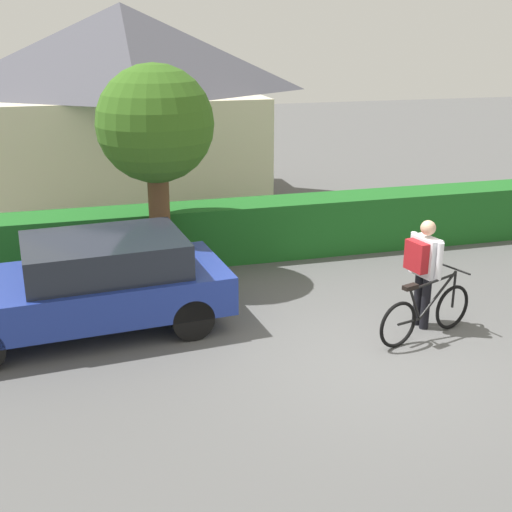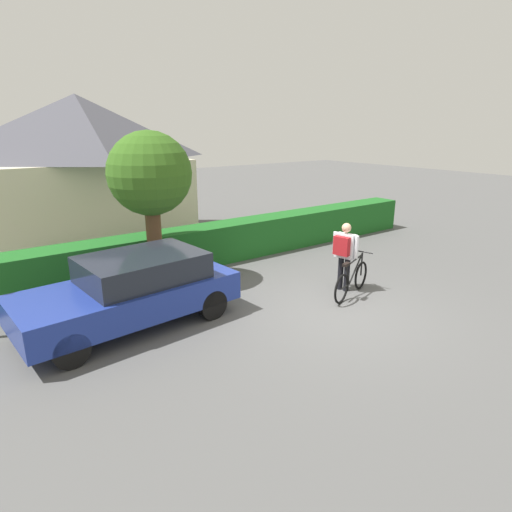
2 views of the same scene
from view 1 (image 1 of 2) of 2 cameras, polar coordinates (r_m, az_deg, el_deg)
ground_plane at (r=9.12m, az=10.21°, el=-8.60°), size 60.00×60.00×0.00m
hedge_row at (r=12.81m, az=1.82°, el=2.43°), size 14.76×0.90×1.07m
house_distant at (r=16.75m, az=-11.03°, el=12.57°), size 6.42×4.62×4.70m
parked_car_near at (r=9.81m, az=-14.01°, el=-2.22°), size 4.20×2.15×1.36m
bicycle at (r=9.70m, az=14.29°, el=-4.72°), size 1.68×0.71×0.93m
person_rider at (r=9.81m, az=14.05°, el=-0.66°), size 0.42×0.64×1.61m
tree_kerbside at (r=11.18m, az=-8.57°, el=10.78°), size 1.92×1.92×3.64m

